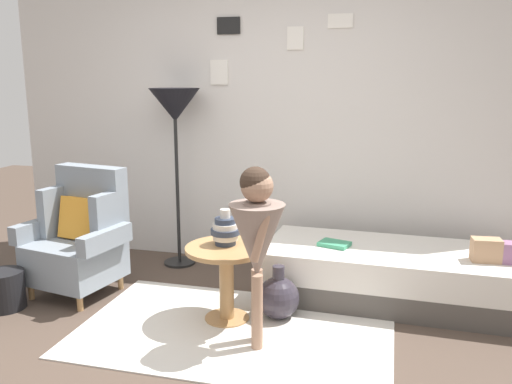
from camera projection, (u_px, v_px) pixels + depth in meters
The scene contains 14 objects.
ground_plane at pixel (190, 368), 3.06m from camera, with size 12.00×12.00×0.00m, color #4C3D33.
gallery_wall at pixel (268, 117), 4.64m from camera, with size 4.80×0.12×2.60m.
rug at pixel (235, 330), 3.51m from camera, with size 2.04×1.28×0.01m, color silver.
armchair at pixel (80, 237), 4.09m from camera, with size 0.83×0.69×0.97m.
daybed at pixel (393, 274), 3.97m from camera, with size 1.93×0.86×0.40m.
pillow_head at pixel (511, 253), 3.62m from camera, with size 0.21×0.12×0.14m, color gray.
pillow_mid at pixel (486, 250), 3.65m from camera, with size 0.19×0.12×0.16m, color tan.
side_table at pixel (226, 268), 3.60m from camera, with size 0.56×0.56×0.53m.
vase_striped at pixel (226, 230), 3.59m from camera, with size 0.20×0.20×0.25m.
floor_lamp at pixel (175, 112), 4.51m from camera, with size 0.43×0.43×1.56m.
person_child at pixel (257, 234), 3.17m from camera, with size 0.34×0.34×1.13m.
book_on_daybed at pixel (334, 244), 4.00m from camera, with size 0.22×0.16×0.03m, color #3D996F.
demijohn_near at pixel (278, 297), 3.67m from camera, with size 0.30×0.30×0.38m.
magazine_basket at pixel (5, 290), 3.83m from camera, with size 0.28×0.28×0.28m, color black.
Camera 1 is at (1.07, -2.60, 1.64)m, focal length 37.26 mm.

